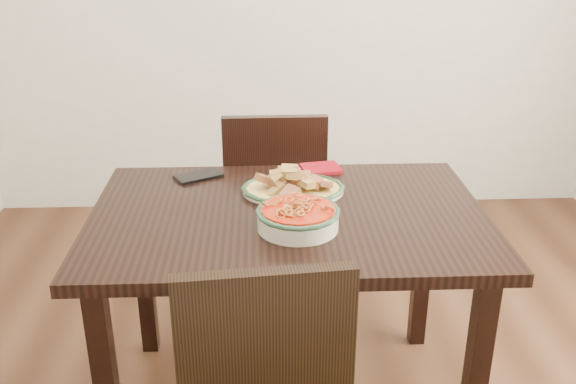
{
  "coord_description": "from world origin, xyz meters",
  "views": [
    {
      "loc": [
        -0.19,
        -1.83,
        1.6
      ],
      "look_at": [
        -0.11,
        0.02,
        0.81
      ],
      "focal_mm": 40.0,
      "sensor_mm": 36.0,
      "label": 1
    }
  ],
  "objects_px": {
    "fish_plate": "(293,180)",
    "noodle_bowl": "(298,215)",
    "dining_table": "(288,238)",
    "chair_far": "(275,197)",
    "smartphone": "(199,176)"
  },
  "relations": [
    {
      "from": "chair_far",
      "to": "smartphone",
      "type": "distance_m",
      "value": 0.54
    },
    {
      "from": "dining_table",
      "to": "fish_plate",
      "type": "distance_m",
      "value": 0.21
    },
    {
      "from": "dining_table",
      "to": "noodle_bowl",
      "type": "distance_m",
      "value": 0.18
    },
    {
      "from": "dining_table",
      "to": "smartphone",
      "type": "height_order",
      "value": "smartphone"
    },
    {
      "from": "fish_plate",
      "to": "noodle_bowl",
      "type": "bearing_deg",
      "value": -89.99
    },
    {
      "from": "dining_table",
      "to": "chair_far",
      "type": "relative_size",
      "value": 1.4
    },
    {
      "from": "dining_table",
      "to": "fish_plate",
      "type": "relative_size",
      "value": 3.65
    },
    {
      "from": "noodle_bowl",
      "to": "smartphone",
      "type": "xyz_separation_m",
      "value": [
        -0.33,
        0.43,
        -0.04
      ]
    },
    {
      "from": "fish_plate",
      "to": "noodle_bowl",
      "type": "xyz_separation_m",
      "value": [
        0.0,
        -0.27,
        -0.0
      ]
    },
    {
      "from": "dining_table",
      "to": "noodle_bowl",
      "type": "relative_size",
      "value": 4.94
    },
    {
      "from": "fish_plate",
      "to": "noodle_bowl",
      "type": "height_order",
      "value": "fish_plate"
    },
    {
      "from": "chair_far",
      "to": "smartphone",
      "type": "height_order",
      "value": "chair_far"
    },
    {
      "from": "dining_table",
      "to": "fish_plate",
      "type": "height_order",
      "value": "fish_plate"
    },
    {
      "from": "noodle_bowl",
      "to": "dining_table",
      "type": "bearing_deg",
      "value": 101.33
    },
    {
      "from": "dining_table",
      "to": "smartphone",
      "type": "distance_m",
      "value": 0.45
    }
  ]
}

